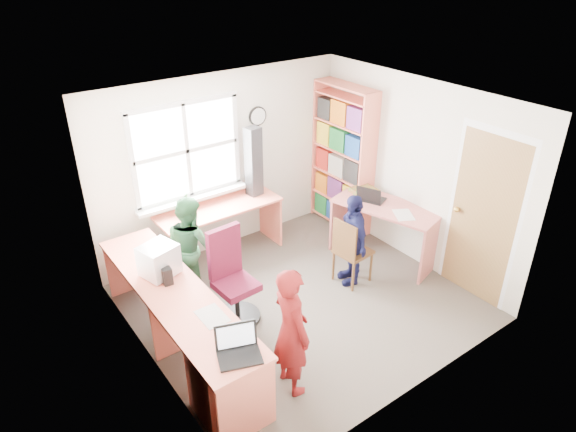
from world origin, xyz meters
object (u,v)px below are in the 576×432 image
object	(u,v)px
person_navy	(352,239)
bookshelf	(342,162)
laptop_left	(238,348)
l_desk	(213,328)
person_green	(191,247)
right_desk	(386,220)
potted_plant	(183,205)
crt_monitor	(159,260)
swivel_chair	(232,281)
laptop_right	(370,198)
wooden_chair	(350,249)
person_red	(291,331)
cd_tower	(254,162)

from	to	relation	value
person_navy	bookshelf	bearing A→B (deg)	165.21
bookshelf	laptop_left	bearing A→B (deg)	-144.60
l_desk	person_green	bearing A→B (deg)	71.91
right_desk	potted_plant	world-z (taller)	potted_plant
bookshelf	crt_monitor	bearing A→B (deg)	-166.83
swivel_chair	crt_monitor	bearing A→B (deg)	160.92
crt_monitor	laptop_right	world-z (taller)	crt_monitor
wooden_chair	person_green	bearing A→B (deg)	144.37
bookshelf	crt_monitor	size ratio (longest dim) A/B	5.08
crt_monitor	person_red	distance (m)	1.57
l_desk	wooden_chair	distance (m)	2.05
person_red	person_navy	size ratio (longest dim) A/B	1.12
wooden_chair	cd_tower	bearing A→B (deg)	98.95
crt_monitor	person_green	size ratio (longest dim) A/B	0.32
swivel_chair	laptop_right	world-z (taller)	swivel_chair
right_desk	bookshelf	distance (m)	1.16
l_desk	laptop_left	distance (m)	0.82
bookshelf	laptop_right	bearing A→B (deg)	-106.69
wooden_chair	potted_plant	distance (m)	2.13
bookshelf	swivel_chair	bearing A→B (deg)	-158.85
swivel_chair	person_green	distance (m)	0.71
swivel_chair	laptop_left	xyz separation A→B (m)	(-0.67, -1.26, 0.34)
bookshelf	cd_tower	world-z (taller)	bookshelf
wooden_chair	person_green	distance (m)	1.90
cd_tower	bookshelf	bearing A→B (deg)	-19.28
l_desk	bookshelf	world-z (taller)	bookshelf
l_desk	person_green	size ratio (longest dim) A/B	2.31
right_desk	potted_plant	size ratio (longest dim) A/B	4.66
cd_tower	potted_plant	xyz separation A→B (m)	(-1.07, -0.02, -0.31)
right_desk	laptop_left	xyz separation A→B (m)	(-2.93, -1.13, 0.24)
crt_monitor	laptop_right	bearing A→B (deg)	-17.86
right_desk	wooden_chair	distance (m)	0.79
person_green	person_navy	world-z (taller)	person_green
l_desk	swivel_chair	distance (m)	0.76
l_desk	bookshelf	size ratio (longest dim) A/B	1.40
cd_tower	l_desk	bearing A→B (deg)	-139.67
cd_tower	laptop_left	bearing A→B (deg)	-132.18
right_desk	person_red	size ratio (longest dim) A/B	1.12
swivel_chair	cd_tower	size ratio (longest dim) A/B	1.17
swivel_chair	person_navy	world-z (taller)	person_navy
laptop_right	potted_plant	xyz separation A→B (m)	(-2.12, 1.13, 0.07)
bookshelf	crt_monitor	xyz separation A→B (m)	(-3.13, -0.73, -0.08)
laptop_left	laptop_right	bearing A→B (deg)	45.62
laptop_right	person_red	world-z (taller)	person_red
potted_plant	person_red	size ratio (longest dim) A/B	0.24
bookshelf	swivel_chair	world-z (taller)	bookshelf
l_desk	right_desk	bearing A→B (deg)	8.20
l_desk	laptop_left	xyz separation A→B (m)	(-0.13, -0.72, 0.35)
l_desk	swivel_chair	world-z (taller)	swivel_chair
laptop_right	person_red	xyz separation A→B (m)	(-2.25, -1.30, -0.18)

